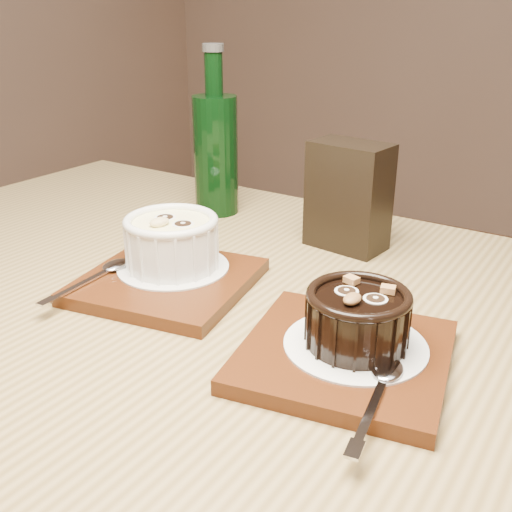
{
  "coord_description": "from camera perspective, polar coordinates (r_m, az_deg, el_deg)",
  "views": [
    {
      "loc": [
        0.41,
        -0.47,
        1.05
      ],
      "look_at": [
        0.11,
        -0.0,
        0.81
      ],
      "focal_mm": 42.0,
      "sensor_mm": 36.0,
      "label": 1
    }
  ],
  "objects": [
    {
      "name": "table",
      "position": [
        0.68,
        -3.7,
        -11.99
      ],
      "size": [
        1.21,
        0.82,
        0.75
      ],
      "rotation": [
        0.0,
        0.0,
        -0.02
      ],
      "color": "brown",
      "rests_on": "ground"
    },
    {
      "name": "tray_left",
      "position": [
        0.69,
        -8.43,
        -2.4
      ],
      "size": [
        0.21,
        0.21,
        0.01
      ],
      "primitive_type": "cube",
      "rotation": [
        0.0,
        0.0,
        0.18
      ],
      "color": "#4A210C",
      "rests_on": "table"
    },
    {
      "name": "doily_left",
      "position": [
        0.71,
        -7.87,
        -1.03
      ],
      "size": [
        0.13,
        0.13,
        0.0
      ],
      "primitive_type": "cylinder",
      "color": "white",
      "rests_on": "tray_left"
    },
    {
      "name": "ramekin_white",
      "position": [
        0.69,
        -8.03,
        1.55
      ],
      "size": [
        0.11,
        0.11,
        0.06
      ],
      "rotation": [
        0.0,
        0.0,
        -0.19
      ],
      "color": "white",
      "rests_on": "doily_left"
    },
    {
      "name": "spoon_left",
      "position": [
        0.7,
        -15.1,
        -1.83
      ],
      "size": [
        0.03,
        0.14,
        0.01
      ],
      "primitive_type": null,
      "rotation": [
        0.0,
        0.0,
        0.06
      ],
      "color": "silver",
      "rests_on": "tray_left"
    },
    {
      "name": "tray_right",
      "position": [
        0.55,
        8.41,
        -9.37
      ],
      "size": [
        0.21,
        0.21,
        0.01
      ],
      "primitive_type": "cube",
      "rotation": [
        0.0,
        0.0,
        0.19
      ],
      "color": "#4A210C",
      "rests_on": "table"
    },
    {
      "name": "doily_right",
      "position": [
        0.55,
        9.44,
        -8.33
      ],
      "size": [
        0.13,
        0.13,
        0.0
      ],
      "primitive_type": "cylinder",
      "color": "white",
      "rests_on": "tray_right"
    },
    {
      "name": "ramekin_dark",
      "position": [
        0.54,
        9.64,
        -5.63
      ],
      "size": [
        0.09,
        0.09,
        0.06
      ],
      "rotation": [
        0.0,
        0.0,
        -0.02
      ],
      "color": "black",
      "rests_on": "doily_right"
    },
    {
      "name": "spoon_right",
      "position": [
        0.49,
        11.54,
        -12.59
      ],
      "size": [
        0.05,
        0.14,
        0.01
      ],
      "primitive_type": null,
      "rotation": [
        0.0,
        0.0,
        0.16
      ],
      "color": "silver",
      "rests_on": "tray_right"
    },
    {
      "name": "condiment_stand",
      "position": [
        0.79,
        8.8,
        5.64
      ],
      "size": [
        0.11,
        0.07,
        0.14
      ],
      "primitive_type": "cube",
      "rotation": [
        0.0,
        0.0,
        -0.13
      ],
      "color": "black",
      "rests_on": "table"
    },
    {
      "name": "green_bottle",
      "position": [
        0.92,
        -3.86,
        9.99
      ],
      "size": [
        0.07,
        0.07,
        0.25
      ],
      "color": "black",
      "rests_on": "table"
    }
  ]
}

